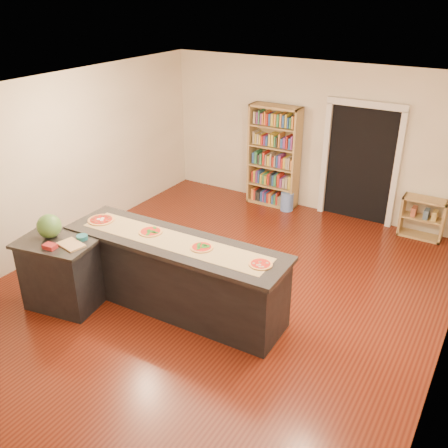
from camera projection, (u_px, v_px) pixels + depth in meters
The scene contains 16 objects.
room at pixel (216, 202), 6.58m from camera, with size 6.00×7.00×2.80m.
doorway at pixel (361, 157), 8.92m from camera, with size 1.40×0.09×2.21m.
kitchen_island at pixel (176, 275), 6.63m from camera, with size 3.09×0.84×1.02m.
side_counter at pixel (62, 273), 6.70m from camera, with size 1.01×0.74×1.00m.
bookshelf at pixel (274, 157), 9.62m from camera, with size 0.98×0.35×1.97m, color tan.
low_shelf at pixel (422, 218), 8.58m from camera, with size 0.72×0.31×0.72m, color tan.
waste_bin at pixel (287, 201), 9.69m from camera, with size 0.25×0.25×0.36m, color #6287DC.
kraft_paper at pixel (174, 241), 6.40m from camera, with size 2.68×0.48×0.00m, color olive.
watermelon at pixel (49, 226), 6.49m from camera, with size 0.32×0.32×0.32m, color #144214.
cutting_board at pixel (71, 245), 6.34m from camera, with size 0.34×0.23×0.02m, color tan.
package_red at pixel (50, 246), 6.27m from camera, with size 0.16×0.12×0.06m, color maroon.
package_teal at pixel (82, 237), 6.49m from camera, with size 0.15×0.15×0.06m, color #195966.
pizza_a at pixel (101, 220), 6.95m from camera, with size 0.36×0.36×0.02m.
pizza_b at pixel (151, 232), 6.62m from camera, with size 0.31×0.31×0.02m.
pizza_c at pixel (202, 247), 6.23m from camera, with size 0.31×0.31×0.02m.
pizza_d at pixel (261, 264), 5.86m from camera, with size 0.29×0.29×0.02m.
Camera 1 is at (3.20, -5.13, 4.01)m, focal length 40.00 mm.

